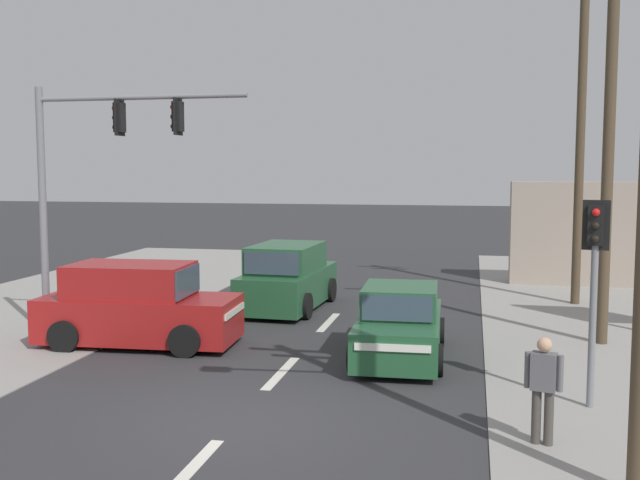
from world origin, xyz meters
The scene contains 12 objects.
ground_plane centered at (0.00, 0.00, 0.00)m, with size 140.00×140.00×0.00m, color #303033.
lane_dash_near centered at (0.00, -2.00, 0.00)m, with size 0.20×2.40×0.01m, color silver.
lane_dash_mid centered at (0.00, 3.00, 0.00)m, with size 0.20×2.40×0.01m, color silver.
lane_dash_far centered at (0.00, 8.00, 0.00)m, with size 0.20×2.40×0.01m, color silver.
utility_pole_midground_right centered at (6.69, 6.87, 4.97)m, with size 1.80×0.26×9.46m.
utility_pole_background_right centered at (6.75, 12.06, 5.35)m, with size 1.80×0.26×10.22m.
traffic_signal_mast centered at (-5.17, 5.09, 4.15)m, with size 5.29×0.47×6.00m.
pedestal_signal_right_kerb centered at (5.72, 1.93, 2.42)m, with size 0.44×0.31×3.56m.
sedan_oncoming_mid centered at (2.20, 4.72, 0.70)m, with size 1.99×4.29×1.56m.
suv_kerbside_parked centered at (-1.53, 9.66, 0.88)m, with size 2.24×4.62×1.90m.
suv_oncoming_near centered at (-3.86, 4.63, 0.88)m, with size 4.62×2.24×1.90m.
pedestrian_at_kerb centered at (4.76, -0.02, 0.93)m, with size 0.54×0.31×1.63m.
Camera 1 is at (3.70, -11.18, 4.11)m, focal length 42.00 mm.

